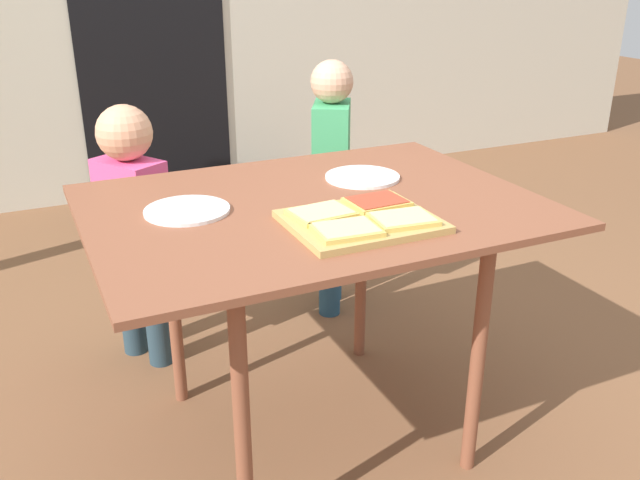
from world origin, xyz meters
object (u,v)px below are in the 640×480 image
object	(u,v)px
pizza_slice_far_left	(322,213)
pizza_slice_near_left	(347,230)
plate_white_right	(362,177)
child_right	(331,173)
pizza_slice_far_right	(377,202)
pizza_slice_near_right	(403,219)
plate_white_left	(187,210)
child_left	(134,217)
cutting_board	(361,222)
dining_table	(314,229)

from	to	relation	value
pizza_slice_far_left	pizza_slice_near_left	bearing A→B (deg)	-87.29
pizza_slice_near_left	plate_white_right	xyz separation A→B (m)	(0.27, 0.42, -0.02)
child_right	pizza_slice_far_right	bearing A→B (deg)	-108.09
pizza_slice_far_right	plate_white_right	world-z (taller)	pizza_slice_far_right
child_right	pizza_slice_near_right	bearing A→B (deg)	-105.91
pizza_slice_near_right	plate_white_right	distance (m)	0.43
pizza_slice_near_left	plate_white_left	distance (m)	0.47
pizza_slice_far_left	child_left	size ratio (longest dim) A/B	0.17
pizza_slice_near_right	cutting_board	bearing A→B (deg)	142.67
dining_table	pizza_slice_near_left	world-z (taller)	pizza_slice_near_left
pizza_slice_far_right	plate_white_left	size ratio (longest dim) A/B	0.69
cutting_board	plate_white_right	distance (m)	0.40
dining_table	cutting_board	size ratio (longest dim) A/B	3.35
pizza_slice_near_right	pizza_slice_far_left	bearing A→B (deg)	143.50
dining_table	pizza_slice_near_right	bearing A→B (deg)	-65.16
pizza_slice_far_left	child_left	bearing A→B (deg)	113.28
dining_table	child_left	distance (m)	0.79
cutting_board	child_right	size ratio (longest dim) A/B	0.35
pizza_slice_far_left	child_left	distance (m)	0.92
cutting_board	plate_white_right	size ratio (longest dim) A/B	1.60
pizza_slice_near_left	child_left	distance (m)	1.04
dining_table	child_right	world-z (taller)	child_right
plate_white_left	pizza_slice_far_right	bearing A→B (deg)	-23.65
dining_table	plate_white_left	xyz separation A→B (m)	(-0.34, 0.08, 0.09)
child_right	pizza_slice_far_left	bearing A→B (deg)	-117.22
pizza_slice_near_right	plate_white_right	bearing A→B (deg)	75.68
cutting_board	child_left	xyz separation A→B (m)	(-0.43, 0.87, -0.22)
child_left	plate_white_right	bearing A→B (deg)	-40.00
plate_white_left	plate_white_right	distance (m)	0.58
child_right	cutting_board	bearing A→B (deg)	-111.51
pizza_slice_near_right	pizza_slice_far_right	size ratio (longest dim) A/B	1.05
pizza_slice_near_right	child_right	distance (m)	1.08
cutting_board	pizza_slice_near_left	world-z (taller)	pizza_slice_near_left
plate_white_left	child_right	distance (m)	1.03
plate_white_right	child_right	size ratio (longest dim) A/B	0.22
plate_white_right	pizza_slice_near_right	bearing A→B (deg)	-104.32
cutting_board	child_right	distance (m)	1.04
pizza_slice_near_right	child_right	bearing A→B (deg)	74.09
plate_white_right	cutting_board	bearing A→B (deg)	-118.68
pizza_slice_far_right	plate_white_right	size ratio (longest dim) A/B	0.69
pizza_slice_far_right	dining_table	bearing A→B (deg)	134.80
pizza_slice_near_right	child_left	distance (m)	1.10
cutting_board	plate_white_left	distance (m)	0.47
dining_table	cutting_board	bearing A→B (deg)	-78.93
pizza_slice_far_right	pizza_slice_near_left	world-z (taller)	same
cutting_board	child_right	xyz separation A→B (m)	(0.38, 0.95, -0.18)
pizza_slice_near_left	pizza_slice_far_right	bearing A→B (deg)	41.42
pizza_slice_near_left	child_left	xyz separation A→B (m)	(-0.36, 0.95, -0.24)
pizza_slice_near_right	pizza_slice_far_right	bearing A→B (deg)	88.47
cutting_board	pizza_slice_near_right	xyz separation A→B (m)	(0.09, -0.07, 0.02)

